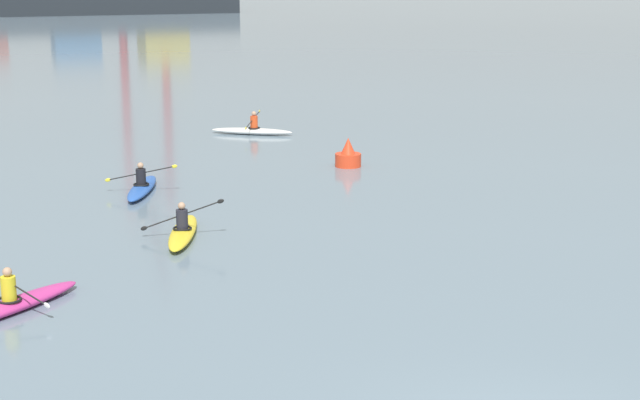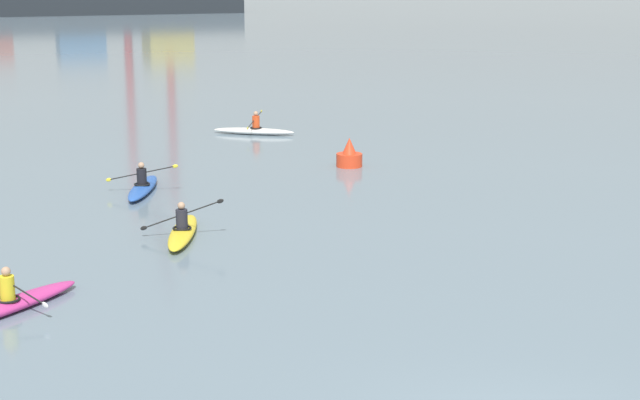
{
  "view_description": "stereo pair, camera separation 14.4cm",
  "coord_description": "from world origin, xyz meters",
  "px_view_note": "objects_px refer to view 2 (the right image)",
  "views": [
    {
      "loc": [
        -6.92,
        -10.89,
        6.92
      ],
      "look_at": [
        1.58,
        13.4,
        0.6
      ],
      "focal_mm": 54.92,
      "sensor_mm": 36.0,
      "label": 1
    },
    {
      "loc": [
        -6.78,
        -10.94,
        6.92
      ],
      "look_at": [
        1.58,
        13.4,
        0.6
      ],
      "focal_mm": 54.92,
      "sensor_mm": 36.0,
      "label": 2
    }
  ],
  "objects_px": {
    "channel_buoy": "(349,156)",
    "kayak_magenta": "(12,302)",
    "kayak_white": "(254,130)",
    "kayak_blue": "(143,187)",
    "kayak_yellow": "(183,231)"
  },
  "relations": [
    {
      "from": "kayak_magenta",
      "to": "kayak_white",
      "type": "distance_m",
      "value": 21.01
    },
    {
      "from": "kayak_blue",
      "to": "kayak_white",
      "type": "xyz_separation_m",
      "value": [
        5.93,
        8.82,
        0.0
      ]
    },
    {
      "from": "channel_buoy",
      "to": "kayak_yellow",
      "type": "xyz_separation_m",
      "value": [
        -7.18,
        -6.92,
        -0.19
      ]
    },
    {
      "from": "kayak_blue",
      "to": "kayak_yellow",
      "type": "distance_m",
      "value": 5.38
    },
    {
      "from": "kayak_magenta",
      "to": "kayak_white",
      "type": "bearing_deg",
      "value": 61.3
    },
    {
      "from": "kayak_blue",
      "to": "channel_buoy",
      "type": "bearing_deg",
      "value": 11.88
    },
    {
      "from": "channel_buoy",
      "to": "kayak_magenta",
      "type": "xyz_separation_m",
      "value": [
        -11.52,
        -11.16,
        -0.19
      ]
    },
    {
      "from": "kayak_white",
      "to": "kayak_yellow",
      "type": "xyz_separation_m",
      "value": [
        -5.75,
        -14.2,
        -0.0
      ]
    },
    {
      "from": "kayak_magenta",
      "to": "kayak_yellow",
      "type": "relative_size",
      "value": 0.88
    },
    {
      "from": "channel_buoy",
      "to": "kayak_magenta",
      "type": "height_order",
      "value": "channel_buoy"
    },
    {
      "from": "channel_buoy",
      "to": "kayak_white",
      "type": "xyz_separation_m",
      "value": [
        -1.43,
        7.28,
        -0.19
      ]
    },
    {
      "from": "channel_buoy",
      "to": "kayak_magenta",
      "type": "relative_size",
      "value": 0.33
    },
    {
      "from": "kayak_white",
      "to": "kayak_blue",
      "type": "bearing_deg",
      "value": -123.89
    },
    {
      "from": "kayak_magenta",
      "to": "kayak_white",
      "type": "xyz_separation_m",
      "value": [
        10.09,
        18.43,
        0.0
      ]
    },
    {
      "from": "kayak_blue",
      "to": "kayak_white",
      "type": "height_order",
      "value": "same"
    }
  ]
}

